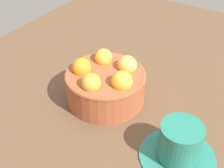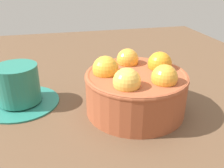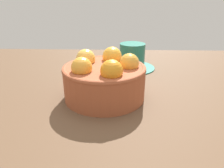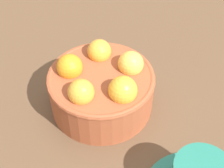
# 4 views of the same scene
# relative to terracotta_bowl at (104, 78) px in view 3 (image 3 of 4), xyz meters

# --- Properties ---
(ground_plane) EXTENTS (1.22, 0.85, 0.05)m
(ground_plane) POSITION_rel_terracotta_bowl_xyz_m (0.00, -0.00, -0.07)
(ground_plane) COLOR brown
(terracotta_bowl) EXTENTS (0.17, 0.17, 0.10)m
(terracotta_bowl) POSITION_rel_terracotta_bowl_xyz_m (0.00, 0.00, 0.00)
(terracotta_bowl) COLOR #9E4C2D
(terracotta_bowl) RESTS_ON ground_plane
(coffee_cup) EXTENTS (0.14, 0.14, 0.07)m
(coffee_cup) POSITION_rel_terracotta_bowl_xyz_m (0.07, 0.20, -0.01)
(coffee_cup) COLOR #247163
(coffee_cup) RESTS_ON ground_plane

